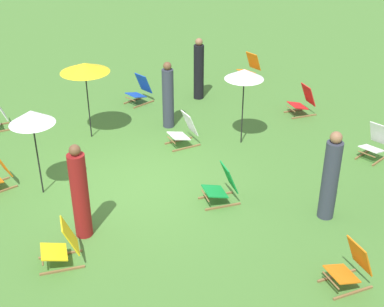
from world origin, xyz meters
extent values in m
plane|color=#477A33|center=(0.00, 0.00, 0.00)|extent=(40.00, 40.00, 0.00)
cube|color=olive|center=(-1.64, 5.38, 0.02)|extent=(0.14, 0.76, 0.04)
cube|color=olive|center=(-1.20, 5.32, 0.02)|extent=(0.14, 0.76, 0.04)
cube|color=red|center=(-1.44, 5.25, 0.27)|extent=(0.54, 0.50, 0.13)
cube|color=red|center=(-1.39, 5.55, 0.55)|extent=(0.51, 0.31, 0.57)
cylinder|color=olive|center=(-1.46, 5.06, 0.20)|extent=(0.44, 0.09, 0.03)
cube|color=olive|center=(-4.62, 5.56, 0.02)|extent=(0.19, 0.75, 0.04)
cube|color=olive|center=(-4.19, 5.65, 0.02)|extent=(0.19, 0.75, 0.04)
cube|color=orange|center=(-4.39, 5.50, 0.27)|extent=(0.56, 0.52, 0.13)
cube|color=orange|center=(-4.45, 5.80, 0.55)|extent=(0.52, 0.34, 0.57)
cylinder|color=olive|center=(-4.35, 5.31, 0.20)|extent=(0.44, 0.12, 0.03)
cube|color=white|center=(-4.38, -2.08, 0.55)|extent=(0.49, 0.26, 0.57)
cube|color=olive|center=(4.15, 1.75, 0.02)|extent=(0.11, 0.76, 0.04)
cube|color=olive|center=(4.59, 1.70, 0.02)|extent=(0.11, 0.76, 0.04)
cube|color=orange|center=(4.36, 1.63, 0.27)|extent=(0.52, 0.48, 0.13)
cube|color=orange|center=(4.39, 1.92, 0.55)|extent=(0.50, 0.29, 0.57)
cylinder|color=olive|center=(4.34, 1.43, 0.20)|extent=(0.44, 0.07, 0.03)
cube|color=olive|center=(1.06, 1.19, 0.02)|extent=(0.17, 0.75, 0.04)
cube|color=olive|center=(1.49, 1.11, 0.02)|extent=(0.17, 0.75, 0.04)
cube|color=#148C38|center=(1.26, 1.05, 0.27)|extent=(0.55, 0.51, 0.13)
cube|color=#148C38|center=(1.31, 1.35, 0.55)|extent=(0.52, 0.33, 0.57)
cylinder|color=olive|center=(1.22, 0.86, 0.20)|extent=(0.44, 0.11, 0.03)
cube|color=olive|center=(-1.53, 1.64, 0.02)|extent=(0.04, 0.76, 0.04)
cube|color=olive|center=(-1.09, 1.63, 0.02)|extent=(0.04, 0.76, 0.04)
cube|color=white|center=(-1.32, 1.53, 0.27)|extent=(0.48, 0.44, 0.13)
cube|color=white|center=(-1.31, 1.83, 0.55)|extent=(0.48, 0.25, 0.57)
cylinder|color=olive|center=(-1.32, 1.33, 0.20)|extent=(0.44, 0.03, 0.03)
cube|color=olive|center=(1.15, 5.23, 0.02)|extent=(0.25, 0.74, 0.04)
cube|color=olive|center=(1.57, 5.36, 0.02)|extent=(0.25, 0.74, 0.04)
cube|color=white|center=(1.39, 5.20, 0.27)|extent=(0.58, 0.55, 0.13)
cube|color=white|center=(1.31, 5.49, 0.55)|extent=(0.53, 0.37, 0.57)
cylinder|color=olive|center=(1.45, 5.01, 0.20)|extent=(0.43, 0.15, 0.03)
cube|color=olive|center=(-4.46, 1.66, 0.02)|extent=(0.25, 0.74, 0.04)
cube|color=olive|center=(-4.04, 1.78, 0.02)|extent=(0.25, 0.74, 0.04)
cube|color=#1947B7|center=(-4.23, 1.62, 0.27)|extent=(0.58, 0.55, 0.13)
cube|color=#1947B7|center=(-4.31, 1.91, 0.55)|extent=(0.53, 0.37, 0.57)
cylinder|color=olive|center=(-4.17, 1.43, 0.20)|extent=(0.43, 0.15, 0.03)
cube|color=olive|center=(1.42, -2.20, 0.02)|extent=(0.19, 0.75, 0.04)
cube|color=olive|center=(1.85, -2.29, 0.02)|extent=(0.19, 0.75, 0.04)
cube|color=yellow|center=(1.62, -2.34, 0.27)|extent=(0.56, 0.52, 0.13)
cube|color=yellow|center=(1.68, -2.05, 0.55)|extent=(0.52, 0.34, 0.57)
cylinder|color=olive|center=(1.58, -2.54, 0.20)|extent=(0.44, 0.12, 0.03)
cube|color=olive|center=(-1.20, -2.75, 0.02)|extent=(0.18, 0.75, 0.04)
cube|color=orange|center=(-1.45, -2.60, 0.55)|extent=(0.52, 0.33, 0.57)
cylinder|color=black|center=(-2.81, -0.20, 0.96)|extent=(0.03, 0.03, 1.93)
cone|color=yellow|center=(-2.81, -0.20, 1.84)|extent=(1.19, 1.19, 0.22)
cylinder|color=black|center=(-0.78, -1.95, 0.93)|extent=(0.03, 0.03, 1.86)
cone|color=white|center=(-0.78, -1.95, 1.75)|extent=(0.91, 0.91, 0.28)
cylinder|color=black|center=(-0.75, 2.98, 0.94)|extent=(0.03, 0.03, 1.89)
cone|color=white|center=(-0.75, 2.98, 1.79)|extent=(0.93, 0.93, 0.23)
cylinder|color=#333847|center=(-2.44, 1.80, 0.78)|extent=(0.41, 0.41, 1.57)
sphere|color=brown|center=(-2.44, 1.80, 1.66)|extent=(0.21, 0.21, 0.21)
cylinder|color=maroon|center=(1.03, -1.63, 0.85)|extent=(0.36, 0.36, 1.69)
sphere|color=brown|center=(1.03, -1.63, 1.79)|extent=(0.20, 0.20, 0.20)
cylinder|color=black|center=(-3.76, 3.42, 0.80)|extent=(0.41, 0.41, 1.60)
sphere|color=#936647|center=(-3.76, 3.42, 1.70)|extent=(0.21, 0.21, 0.21)
cylinder|color=#333847|center=(2.69, 2.74, 0.81)|extent=(0.38, 0.38, 1.63)
sphere|color=#936647|center=(2.69, 2.74, 1.73)|extent=(0.23, 0.23, 0.23)
camera|label=1|loc=(9.05, -3.62, 6.10)|focal=49.77mm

